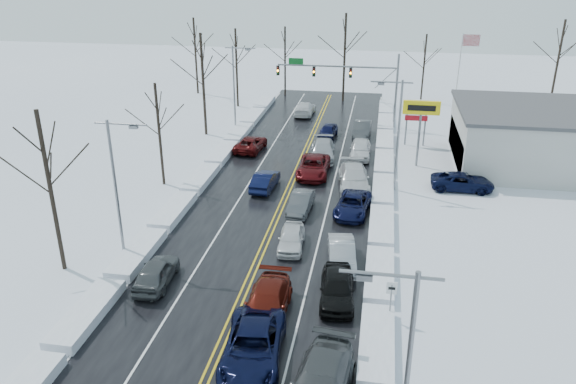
% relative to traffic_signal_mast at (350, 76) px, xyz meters
% --- Properties ---
extents(ground, '(160.00, 160.00, 0.00)m').
position_rel_traffic_signal_mast_xyz_m(ground, '(-3.45, -27.99, -5.48)').
color(ground, silver).
rests_on(ground, ground).
extents(road_surface, '(14.00, 84.00, 0.01)m').
position_rel_traffic_signal_mast_xyz_m(road_surface, '(-3.45, -25.99, -5.47)').
color(road_surface, black).
rests_on(road_surface, ground).
extents(snow_bank_left, '(1.68, 72.00, 0.60)m').
position_rel_traffic_signal_mast_xyz_m(snow_bank_left, '(-11.05, -25.99, -5.48)').
color(snow_bank_left, silver).
rests_on(snow_bank_left, ground).
extents(snow_bank_right, '(1.68, 72.00, 0.60)m').
position_rel_traffic_signal_mast_xyz_m(snow_bank_right, '(4.15, -25.99, -5.48)').
color(snow_bank_right, silver).
rests_on(snow_bank_right, ground).
extents(traffic_signal_mast, '(13.28, 0.39, 8.00)m').
position_rel_traffic_signal_mast_xyz_m(traffic_signal_mast, '(0.00, 0.00, 0.00)').
color(traffic_signal_mast, slate).
rests_on(traffic_signal_mast, ground).
extents(tires_plus_sign, '(3.20, 0.34, 6.00)m').
position_rel_traffic_signal_mast_xyz_m(tires_plus_sign, '(7.05, -12.00, -0.49)').
color(tires_plus_sign, slate).
rests_on(tires_plus_sign, ground).
extents(used_vehicles_sign, '(2.20, 0.22, 4.65)m').
position_rel_traffic_signal_mast_xyz_m(used_vehicles_sign, '(7.05, -5.99, -2.16)').
color(used_vehicles_sign, slate).
rests_on(used_vehicles_sign, ground).
extents(speed_limit_sign, '(0.55, 0.09, 2.35)m').
position_rel_traffic_signal_mast_xyz_m(speed_limit_sign, '(4.75, -35.99, -3.84)').
color(speed_limit_sign, slate).
rests_on(speed_limit_sign, ground).
extents(flagpole, '(1.87, 1.20, 10.00)m').
position_rel_traffic_signal_mast_xyz_m(flagpole, '(11.72, 2.01, 0.45)').
color(flagpole, silver).
rests_on(flagpole, ground).
extents(dealership_building, '(20.40, 12.40, 5.30)m').
position_rel_traffic_signal_mast_xyz_m(dealership_building, '(20.53, -9.99, -2.82)').
color(dealership_building, '#B3B2AD').
rests_on(dealership_building, ground).
extents(streetlight_se, '(3.20, 0.25, 9.00)m').
position_rel_traffic_signal_mast_xyz_m(streetlight_se, '(4.85, -45.99, -0.17)').
color(streetlight_se, slate).
rests_on(streetlight_se, ground).
extents(streetlight_ne, '(3.20, 0.25, 9.00)m').
position_rel_traffic_signal_mast_xyz_m(streetlight_ne, '(4.85, -17.99, -0.17)').
color(streetlight_ne, slate).
rests_on(streetlight_ne, ground).
extents(streetlight_sw, '(3.20, 0.25, 9.00)m').
position_rel_traffic_signal_mast_xyz_m(streetlight_sw, '(-11.74, -31.99, -0.17)').
color(streetlight_sw, slate).
rests_on(streetlight_sw, ground).
extents(streetlight_nw, '(3.20, 0.25, 9.00)m').
position_rel_traffic_signal_mast_xyz_m(streetlight_nw, '(-11.74, -3.99, -0.17)').
color(streetlight_nw, slate).
rests_on(streetlight_nw, ground).
extents(tree_left_b, '(4.00, 4.00, 10.00)m').
position_rel_traffic_signal_mast_xyz_m(tree_left_b, '(-14.95, -33.99, 1.51)').
color(tree_left_b, '#2D231C').
rests_on(tree_left_b, ground).
extents(tree_left_c, '(3.40, 3.40, 8.50)m').
position_rel_traffic_signal_mast_xyz_m(tree_left_c, '(-13.95, -19.99, 0.46)').
color(tree_left_c, '#2D231C').
rests_on(tree_left_c, ground).
extents(tree_left_d, '(4.20, 4.20, 10.50)m').
position_rel_traffic_signal_mast_xyz_m(tree_left_d, '(-14.65, -5.99, 1.86)').
color(tree_left_d, '#2D231C').
rests_on(tree_left_d, ground).
extents(tree_left_e, '(3.80, 3.80, 9.50)m').
position_rel_traffic_signal_mast_xyz_m(tree_left_e, '(-14.25, 6.01, 1.16)').
color(tree_left_e, '#2D231C').
rests_on(tree_left_e, ground).
extents(tree_far_a, '(4.00, 4.00, 10.00)m').
position_rel_traffic_signal_mast_xyz_m(tree_far_a, '(-21.45, 12.01, 1.51)').
color(tree_far_a, '#2D231C').
rests_on(tree_far_a, ground).
extents(tree_far_b, '(3.60, 3.60, 9.00)m').
position_rel_traffic_signal_mast_xyz_m(tree_far_b, '(-9.45, 13.01, 0.81)').
color(tree_far_b, '#2D231C').
rests_on(tree_far_b, ground).
extents(tree_far_c, '(4.40, 4.40, 11.00)m').
position_rel_traffic_signal_mast_xyz_m(tree_far_c, '(-1.45, 11.01, 2.21)').
color(tree_far_c, '#2D231C').
rests_on(tree_far_c, ground).
extents(tree_far_d, '(3.40, 3.40, 8.50)m').
position_rel_traffic_signal_mast_xyz_m(tree_far_d, '(8.55, 12.51, 0.46)').
color(tree_far_d, '#2D231C').
rests_on(tree_far_d, ground).
extents(tree_far_e, '(4.20, 4.20, 10.50)m').
position_rel_traffic_signal_mast_xyz_m(tree_far_e, '(24.55, 13.01, 1.86)').
color(tree_far_e, '#2D231C').
rests_on(tree_far_e, ground).
extents(queued_car_2, '(3.21, 6.12, 1.64)m').
position_rel_traffic_signal_mast_xyz_m(queued_car_2, '(-1.60, -40.29, -5.48)').
color(queued_car_2, black).
rests_on(queued_car_2, ground).
extents(queued_car_3, '(2.23, 5.42, 1.57)m').
position_rel_traffic_signal_mast_xyz_m(queued_car_3, '(-1.68, -36.69, -5.48)').
color(queued_car_3, '#52120A').
rests_on(queued_car_3, ground).
extents(queued_car_4, '(1.88, 4.12, 1.37)m').
position_rel_traffic_signal_mast_xyz_m(queued_car_4, '(-1.64, -29.01, -5.48)').
color(queued_car_4, silver).
rests_on(queued_car_4, ground).
extents(queued_car_5, '(1.71, 4.28, 1.39)m').
position_rel_traffic_signal_mast_xyz_m(queued_car_5, '(-1.85, -23.37, -5.48)').
color(queued_car_5, '#434548').
rests_on(queued_car_5, ground).
extents(queued_car_6, '(2.63, 5.63, 1.56)m').
position_rel_traffic_signal_mast_xyz_m(queued_car_6, '(-1.88, -15.84, -5.48)').
color(queued_car_6, '#4C0A0D').
rests_on(queued_car_6, ground).
extents(queued_car_7, '(2.67, 5.59, 1.57)m').
position_rel_traffic_signal_mast_xyz_m(queued_car_7, '(-1.56, -11.39, -5.48)').
color(queued_car_7, '#A6A9AE').
rests_on(queued_car_7, ground).
extents(queued_car_8, '(2.07, 4.18, 1.37)m').
position_rel_traffic_signal_mast_xyz_m(queued_car_8, '(-1.76, -4.95, -5.48)').
color(queued_car_8, black).
rests_on(queued_car_8, ground).
extents(queued_car_12, '(2.26, 4.84, 1.60)m').
position_rel_traffic_signal_mast_xyz_m(queued_car_12, '(1.85, -34.57, -5.48)').
color(queued_car_12, black).
rests_on(queued_car_12, ground).
extents(queued_car_13, '(2.19, 4.70, 1.49)m').
position_rel_traffic_signal_mast_xyz_m(queued_car_13, '(1.80, -30.69, -5.48)').
color(queued_car_13, '#93969A').
rests_on(queued_car_13, ground).
extents(queued_car_14, '(2.86, 5.23, 1.39)m').
position_rel_traffic_signal_mast_xyz_m(queued_car_14, '(1.99, -23.06, -5.48)').
color(queued_car_14, black).
rests_on(queued_car_14, ground).
extents(queued_car_15, '(3.11, 6.16, 1.72)m').
position_rel_traffic_signal_mast_xyz_m(queued_car_15, '(1.74, -18.10, -5.48)').
color(queued_car_15, silver).
rests_on(queued_car_15, ground).
extents(queued_car_16, '(1.94, 4.75, 1.62)m').
position_rel_traffic_signal_mast_xyz_m(queued_car_16, '(1.90, -10.52, -5.48)').
color(queued_car_16, silver).
rests_on(queued_car_16, ground).
extents(queued_car_17, '(1.86, 4.87, 1.58)m').
position_rel_traffic_signal_mast_xyz_m(queued_car_17, '(1.74, -4.07, -5.48)').
color(queued_car_17, '#383B3D').
rests_on(queued_car_17, ground).
extents(oncoming_car_0, '(1.81, 4.47, 1.44)m').
position_rel_traffic_signal_mast_xyz_m(oncoming_car_0, '(-5.38, -19.56, -5.48)').
color(oncoming_car_0, black).
rests_on(oncoming_car_0, ground).
extents(oncoming_car_1, '(2.72, 5.17, 1.39)m').
position_rel_traffic_signal_mast_xyz_m(oncoming_car_1, '(-8.75, -10.34, -5.48)').
color(oncoming_car_1, '#460909').
rests_on(oncoming_car_1, ground).
extents(oncoming_car_2, '(2.23, 5.27, 1.52)m').
position_rel_traffic_signal_mast_xyz_m(oncoming_car_2, '(-5.39, 3.48, -5.48)').
color(oncoming_car_2, silver).
rests_on(oncoming_car_2, ground).
extents(oncoming_car_3, '(1.96, 4.46, 1.49)m').
position_rel_traffic_signal_mast_xyz_m(oncoming_car_3, '(-8.67, -34.68, -5.48)').
color(oncoming_car_3, '#414446').
rests_on(oncoming_car_3, ground).
extents(parked_car_0, '(5.04, 2.32, 1.40)m').
position_rel_traffic_signal_mast_xyz_m(parked_car_0, '(10.49, -17.08, -5.48)').
color(parked_car_0, black).
rests_on(parked_car_0, ground).
extents(parked_car_1, '(2.43, 4.85, 1.35)m').
position_rel_traffic_signal_mast_xyz_m(parked_car_1, '(13.50, -12.22, -5.48)').
color(parked_car_1, '#44474A').
rests_on(parked_car_1, ground).
extents(parked_car_2, '(2.15, 4.81, 1.61)m').
position_rel_traffic_signal_mast_xyz_m(parked_car_2, '(11.59, -6.22, -5.48)').
color(parked_car_2, '#A2A4AA').
rests_on(parked_car_2, ground).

